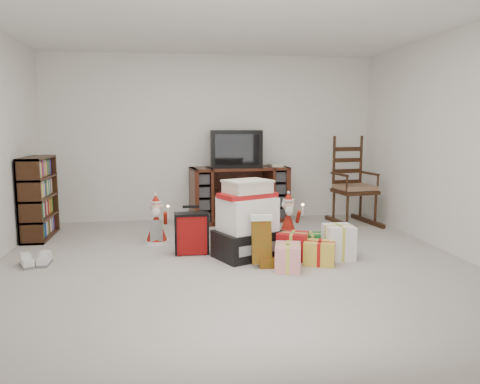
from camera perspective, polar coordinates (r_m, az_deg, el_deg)
name	(u,v)px	position (r m, az deg, el deg)	size (l,w,h in m)	color
room	(234,145)	(4.73, -0.78, 5.74)	(5.01, 5.01, 2.51)	#AEA8A0
tv_stand	(240,194)	(7.04, -0.06, -0.29)	(1.50, 0.68, 0.83)	#401E12
bookshelf	(39,199)	(6.56, -23.33, -0.78)	(0.29, 0.86, 1.05)	#321B0D
rocking_chair	(353,193)	(7.13, 13.60, -0.07)	(0.65, 0.95, 1.34)	#321B0D
gift_pile	(247,225)	(5.14, 0.91, -3.98)	(0.81, 0.72, 0.84)	black
red_suitcase	(192,233)	(5.32, -5.91, -5.03)	(0.36, 0.19, 0.55)	maroon
stocking	(262,241)	(4.80, 2.66, -5.96)	(0.26, 0.11, 0.55)	#0C7411
teddy_bear	(250,243)	(5.12, 1.28, -6.24)	(0.27, 0.24, 0.40)	brown
santa_figurine	(288,223)	(5.83, 5.88, -3.83)	(0.31, 0.29, 0.63)	maroon
mrs_claus_figurine	(156,225)	(5.86, -10.15, -3.94)	(0.30, 0.28, 0.61)	maroon
sneaker_pair	(36,261)	(5.34, -23.65, -7.75)	(0.33, 0.28, 0.09)	silver
gift_cluster	(312,248)	(5.11, 8.82, -6.72)	(0.85, 0.96, 0.29)	#AA1315
crt_television	(236,149)	(7.00, -0.52, 5.31)	(0.78, 0.58, 0.55)	black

